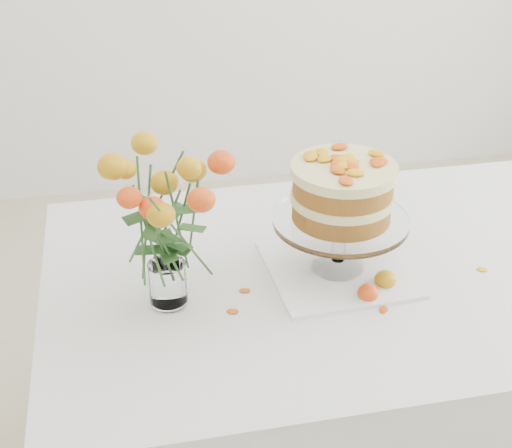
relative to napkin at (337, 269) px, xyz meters
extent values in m
cube|color=tan|center=(0.03, 0.01, -0.03)|extent=(1.40, 0.90, 0.04)
cylinder|color=tan|center=(-0.59, 0.38, -0.41)|extent=(0.06, 0.06, 0.71)
cylinder|color=tan|center=(0.65, 0.38, -0.41)|extent=(0.06, 0.06, 0.71)
cube|color=white|center=(0.03, 0.01, -0.01)|extent=(1.42, 0.92, 0.01)
cube|color=white|center=(0.03, 0.47, -0.11)|extent=(1.42, 0.01, 0.20)
cube|color=white|center=(0.03, -0.45, -0.11)|extent=(1.42, 0.01, 0.20)
cube|color=white|center=(-0.68, 0.01, -0.11)|extent=(0.01, 0.92, 0.20)
cube|color=white|center=(0.00, 0.00, 0.00)|extent=(0.33, 0.33, 0.01)
cylinder|color=white|center=(0.00, 0.00, 0.08)|extent=(0.03, 0.03, 0.10)
cylinder|color=white|center=(0.00, 0.00, 0.13)|extent=(0.31, 0.31, 0.01)
cylinder|color=#965122|center=(0.00, 0.00, 0.16)|extent=(0.22, 0.22, 0.04)
cylinder|color=#EDE499|center=(0.00, 0.00, 0.19)|extent=(0.23, 0.23, 0.02)
cylinder|color=#965122|center=(0.00, 0.00, 0.22)|extent=(0.22, 0.22, 0.04)
cylinder|color=#EDE499|center=(0.00, 0.00, 0.26)|extent=(0.24, 0.24, 0.02)
cylinder|color=white|center=(-0.40, -0.05, 0.00)|extent=(0.07, 0.07, 0.01)
cylinder|color=white|center=(-0.40, -0.05, 0.05)|extent=(0.08, 0.08, 0.09)
ellipsoid|color=orange|center=(0.09, -0.08, 0.02)|extent=(0.05, 0.05, 0.04)
cylinder|color=#2F5923|center=(0.12, -0.09, 0.00)|extent=(0.06, 0.02, 0.00)
ellipsoid|color=red|center=(0.03, -0.12, 0.01)|extent=(0.05, 0.05, 0.04)
cylinder|color=#2F5923|center=(0.06, -0.11, 0.00)|extent=(0.05, 0.02, 0.00)
ellipsoid|color=#F0AA0F|center=(-0.09, -0.09, 0.00)|extent=(0.03, 0.02, 0.00)
ellipsoid|color=#F0AA0F|center=(0.01, -0.13, 0.00)|extent=(0.03, 0.02, 0.00)
ellipsoid|color=#F0AA0F|center=(0.05, -0.17, 0.00)|extent=(0.03, 0.02, 0.00)
ellipsoid|color=#F0AA0F|center=(-0.23, -0.04, 0.00)|extent=(0.03, 0.02, 0.00)
ellipsoid|color=#F0AA0F|center=(-0.27, -0.11, 0.00)|extent=(0.03, 0.02, 0.00)
ellipsoid|color=#F0AA0F|center=(0.33, -0.07, 0.00)|extent=(0.03, 0.02, 0.00)
camera|label=1|loc=(-0.46, -1.32, 0.93)|focal=50.00mm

